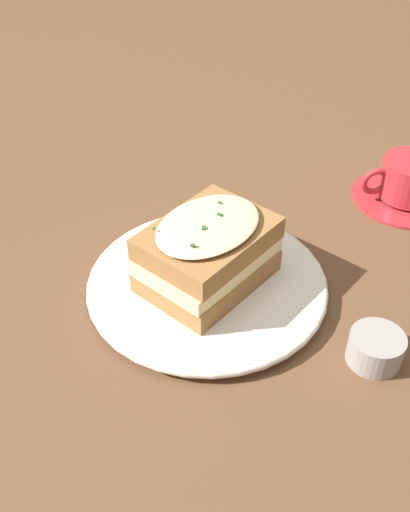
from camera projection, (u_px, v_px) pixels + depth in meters
The scene contains 5 objects.
ground_plane at pixel (204, 297), 0.65m from camera, with size 2.40×2.40×0.00m, color brown.
dinner_plate at pixel (205, 284), 0.65m from camera, with size 0.26×0.26×0.02m.
sandwich at pixel (206, 252), 0.62m from camera, with size 0.14×0.16×0.08m.
teacup_with_saucer at pixel (409, 183), 0.78m from camera, with size 0.14×0.14×0.06m.
condiment_pot at pixel (376, 348), 0.57m from camera, with size 0.05×0.05×0.03m, color gray.
Camera 1 is at (-0.17, 0.44, 0.45)m, focal length 42.00 mm.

